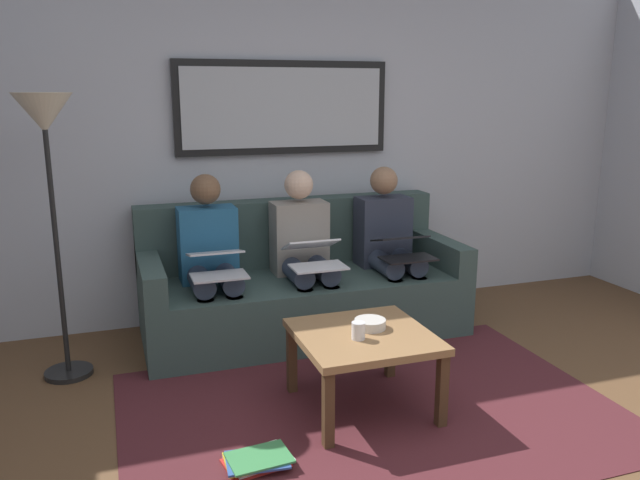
% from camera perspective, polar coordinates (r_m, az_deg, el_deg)
% --- Properties ---
extents(wall_rear, '(6.00, 0.12, 2.60)m').
position_cam_1_polar(wall_rear, '(4.76, -3.56, 8.84)').
color(wall_rear, '#B7BCC6').
rests_on(wall_rear, ground_plane).
extents(area_rug, '(2.60, 1.80, 0.01)m').
position_cam_1_polar(area_rug, '(3.51, 4.67, -15.04)').
color(area_rug, '#4C1E23').
rests_on(area_rug, ground_plane).
extents(couch, '(2.20, 0.90, 0.90)m').
position_cam_1_polar(couch, '(4.49, -1.73, -4.30)').
color(couch, '#384C47').
rests_on(couch, ground_plane).
extents(framed_mirror, '(1.57, 0.05, 0.66)m').
position_cam_1_polar(framed_mirror, '(4.65, -3.29, 11.83)').
color(framed_mirror, black).
extents(coffee_table, '(0.69, 0.69, 0.43)m').
position_cam_1_polar(coffee_table, '(3.38, 3.92, -9.24)').
color(coffee_table, olive).
rests_on(coffee_table, ground_plane).
extents(cup, '(0.07, 0.07, 0.09)m').
position_cam_1_polar(cup, '(3.26, 3.48, -8.16)').
color(cup, silver).
rests_on(cup, coffee_table).
extents(bowl, '(0.17, 0.17, 0.05)m').
position_cam_1_polar(bowl, '(3.41, 4.54, -7.55)').
color(bowl, beige).
rests_on(bowl, coffee_table).
extents(person_left, '(0.38, 0.58, 1.14)m').
position_cam_1_polar(person_left, '(4.57, 6.18, -0.17)').
color(person_left, '#2D3342').
rests_on(person_left, couch).
extents(laptop_black, '(0.36, 0.34, 0.15)m').
position_cam_1_polar(laptop_black, '(4.35, 7.55, -0.64)').
color(laptop_black, black).
extents(person_middle, '(0.38, 0.58, 1.14)m').
position_cam_1_polar(person_middle, '(4.34, -1.49, -0.81)').
color(person_middle, gray).
rests_on(person_middle, couch).
extents(laptop_white, '(0.35, 0.38, 0.17)m').
position_cam_1_polar(laptop_white, '(4.13, -0.53, -1.28)').
color(laptop_white, white).
extents(person_right, '(0.38, 0.58, 1.14)m').
position_cam_1_polar(person_right, '(4.20, -9.84, -1.49)').
color(person_right, '#235B84').
rests_on(person_right, couch).
extents(laptop_silver, '(0.34, 0.35, 0.15)m').
position_cam_1_polar(laptop_silver, '(3.96, -9.28, -2.06)').
color(laptop_silver, silver).
extents(magazine_stack, '(0.33, 0.28, 0.05)m').
position_cam_1_polar(magazine_stack, '(3.06, -5.66, -19.12)').
color(magazine_stack, red).
rests_on(magazine_stack, ground_plane).
extents(standing_lamp, '(0.32, 0.32, 1.66)m').
position_cam_1_polar(standing_lamp, '(3.84, -23.43, 7.80)').
color(standing_lamp, black).
rests_on(standing_lamp, ground_plane).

